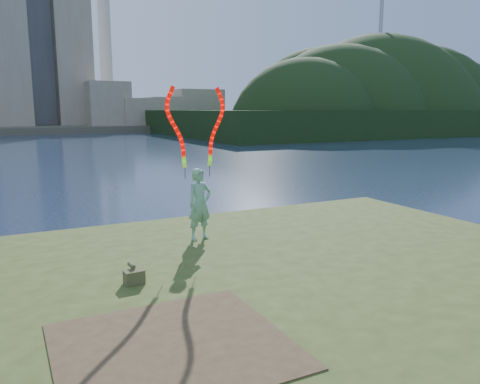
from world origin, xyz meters
TOP-DOWN VIEW (x-y plane):
  - ground at (0.00, 0.00)m, footprint 320.00×320.00m
  - grassy_knoll at (0.00, -2.30)m, footprint 20.00×18.00m
  - dirt_patch at (-2.20, -3.20)m, footprint 3.20×3.00m
  - far_shore at (0.00, 95.00)m, footprint 320.00×40.00m
  - wooded_hill at (59.57, 59.96)m, footprint 78.00×50.00m
  - woman_with_ribbons at (0.25, 1.84)m, footprint 2.11×0.61m
  - canvas_bag at (-2.08, -0.54)m, footprint 0.39×0.44m

SIDE VIEW (x-z plane):
  - ground at x=0.00m, z-range 0.00..0.00m
  - wooded_hill at x=59.57m, z-range -31.34..31.66m
  - grassy_knoll at x=0.00m, z-range -0.06..0.74m
  - far_shore at x=0.00m, z-range 0.00..1.20m
  - dirt_patch at x=-2.20m, z-range 0.80..0.82m
  - canvas_bag at x=-2.08m, z-range 0.77..1.12m
  - woman_with_ribbons at x=0.25m, z-range 0.09..4.29m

